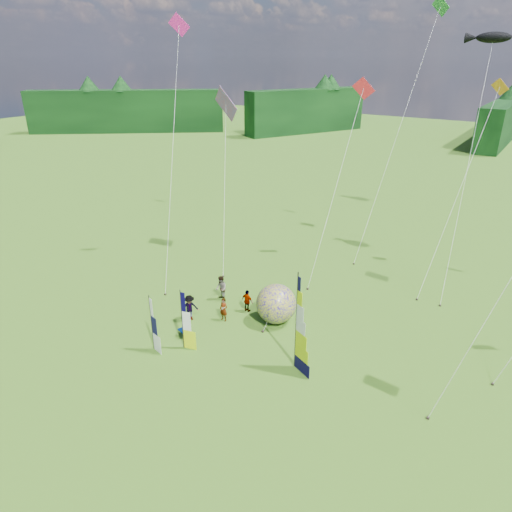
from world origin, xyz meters
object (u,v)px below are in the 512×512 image
Objects in this scene: spectator_b at (221,289)px; camp_chair at (184,329)px; side_banner_far at (152,324)px; kite_whale at (470,154)px; spectator_c at (190,308)px; spectator_d at (247,301)px; side_banner_left at (182,320)px; bol_inflatable at (276,304)px; spectator_a at (224,309)px; feather_banner_main at (296,323)px.

spectator_b reaches higher than camp_chair.
kite_whale reaches higher than side_banner_far.
spectator_b is 1.71× the size of camp_chair.
spectator_c reaches higher than spectator_d.
spectator_b is at bearing 25.31° from spectator_c.
camp_chair is at bearing 87.90° from side_banner_far.
side_banner_far is at bearing -52.95° from spectator_b.
side_banner_left is 3.49× the size of camp_chair.
bol_inflatable is 4.39m from spectator_b.
camp_chair is at bearing -106.73° from spectator_a.
kite_whale is at bearing 58.00° from spectator_a.
side_banner_far reaches higher than bol_inflatable.
kite_whale reaches higher than spectator_a.
spectator_c is at bearing 111.16° from side_banner_left.
spectator_c reaches higher than spectator_a.
spectator_b is 19.12m from kite_whale.
spectator_b is at bearing 177.29° from bol_inflatable.
side_banner_far is 1.89× the size of spectator_b.
bol_inflatable is 2.42× the size of camp_chair.
side_banner_far is at bearing -147.78° from spectator_c.
spectator_b reaches higher than spectator_c.
feather_banner_main is 4.69m from bol_inflatable.
feather_banner_main is 1.50× the size of side_banner_left.
camp_chair is at bearing -123.88° from spectator_c.
side_banner_far is at bearing -89.14° from camp_chair.
bol_inflatable is 1.63× the size of spectator_d.
side_banner_far is at bearing -154.69° from side_banner_left.
spectator_a is 1.78m from spectator_d.
spectator_c is (-1.73, -1.14, 0.09)m from spectator_a.
spectator_a is (-5.83, 1.52, -1.88)m from feather_banner_main.
bol_inflatable reaches higher than spectator_c.
side_banner_left is at bearing 52.30° from side_banner_far.
camp_chair is at bearing -129.29° from bol_inflatable.
side_banner_left is 1.44× the size of bol_inflatable.
camp_chair is (0.52, 1.87, -1.12)m from side_banner_far.
feather_banner_main is 5.25× the size of camp_chair.
side_banner_left is at bearing -39.28° from spectator_b.
feather_banner_main reaches higher than side_banner_far.
kite_whale is at bearing 48.50° from side_banner_left.
side_banner_far is 2.17× the size of spectator_d.
camp_chair is at bearing 118.70° from side_banner_left.
spectator_d is at bearing 71.77° from spectator_a.
feather_banner_main reaches higher than spectator_c.
camp_chair is at bearing 77.15° from spectator_d.
side_banner_far is at bearing -123.27° from bol_inflatable.
side_banner_left is at bearing -31.35° from camp_chair.
spectator_d is at bearing 88.14° from camp_chair.
feather_banner_main reaches higher than side_banner_left.
bol_inflatable is at bearing -174.35° from spectator_d.
side_banner_left is 3.64m from spectator_a.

